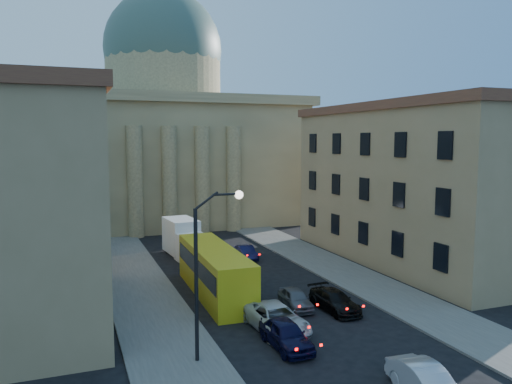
% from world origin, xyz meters
% --- Properties ---
extents(sidewalk_left, '(5.00, 60.00, 0.15)m').
position_xyz_m(sidewalk_left, '(-8.50, 18.00, 0.07)').
color(sidewalk_left, '#56534F').
rests_on(sidewalk_left, ground).
extents(sidewalk_right, '(5.00, 60.00, 0.15)m').
position_xyz_m(sidewalk_right, '(8.50, 18.00, 0.07)').
color(sidewalk_right, '#56534F').
rests_on(sidewalk_right, ground).
extents(church, '(68.02, 28.76, 36.60)m').
position_xyz_m(church, '(0.00, 55.47, 11.88)').
color(church, '#766848').
rests_on(church, ground).
extents(building_left, '(11.60, 26.60, 14.70)m').
position_xyz_m(building_left, '(-17.00, 22.00, 7.42)').
color(building_left, '#9C815B').
rests_on(building_left, ground).
extents(building_right, '(11.60, 26.60, 14.70)m').
position_xyz_m(building_right, '(17.00, 22.00, 7.42)').
color(building_right, '#9C815B').
rests_on(building_right, ground).
extents(street_lamp, '(2.62, 0.44, 8.83)m').
position_xyz_m(street_lamp, '(-6.97, 8.00, 5.29)').
color(street_lamp, black).
rests_on(street_lamp, ground).
extents(car_left_near, '(1.89, 4.49, 1.52)m').
position_xyz_m(car_left_near, '(-2.46, 8.12, 0.76)').
color(car_left_near, black).
rests_on(car_left_near, ground).
extents(car_right_near, '(1.84, 4.53, 1.46)m').
position_xyz_m(car_right_near, '(1.14, 1.00, 0.73)').
color(car_right_near, '#B1B3B9').
rests_on(car_right_near, ground).
extents(car_left_mid, '(2.80, 5.66, 1.54)m').
position_xyz_m(car_left_mid, '(-2.03, 10.48, 0.77)').
color(car_left_mid, silver).
rests_on(car_left_mid, ground).
extents(car_right_mid, '(2.12, 4.72, 1.34)m').
position_xyz_m(car_right_mid, '(3.04, 12.39, 0.67)').
color(car_right_mid, black).
rests_on(car_right_mid, ground).
extents(car_right_far, '(1.88, 4.01, 1.33)m').
position_xyz_m(car_right_far, '(0.80, 13.76, 0.66)').
color(car_right_far, '#545459').
rests_on(car_right_far, ground).
extents(car_right_distant, '(1.53, 3.94, 1.28)m').
position_xyz_m(car_right_distant, '(2.38, 28.07, 0.64)').
color(car_right_distant, black).
rests_on(car_right_distant, ground).
extents(city_bus, '(3.12, 12.38, 3.47)m').
position_xyz_m(city_bus, '(-3.50, 18.66, 1.87)').
color(city_bus, gold).
rests_on(city_bus, ground).
extents(box_truck, '(3.14, 6.73, 3.59)m').
position_xyz_m(box_truck, '(-2.92, 31.33, 1.70)').
color(box_truck, white).
rests_on(box_truck, ground).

